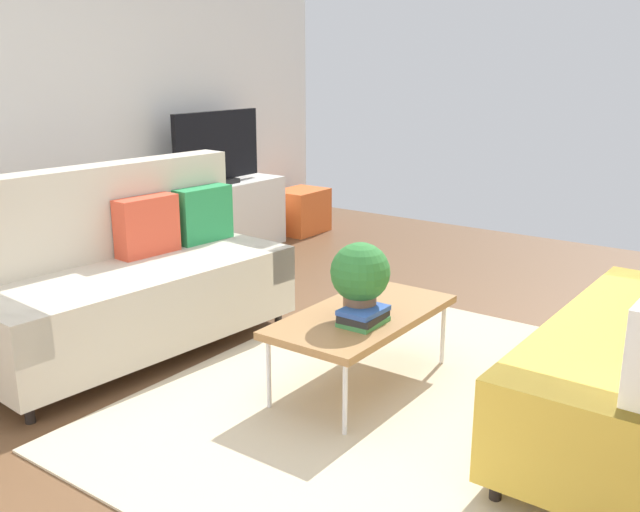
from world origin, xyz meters
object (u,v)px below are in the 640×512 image
(table_book_0, at_px, (363,322))
(bottle_1, at_px, (196,178))
(tv_console, at_px, (218,219))
(storage_trunk, at_px, (301,211))
(tv, at_px, (217,149))
(potted_plant, at_px, (360,276))
(couch_beige, at_px, (129,278))
(vase_0, at_px, (163,183))
(bottle_0, at_px, (188,180))
(coffee_table, at_px, (362,317))

(table_book_0, bearing_deg, bottle_1, 61.76)
(tv_console, bearing_deg, storage_trunk, -5.19)
(storage_trunk, bearing_deg, tv_console, 174.81)
(tv, height_order, potted_plant, tv)
(couch_beige, height_order, tv, tv)
(storage_trunk, bearing_deg, bottle_1, 177.52)
(tv_console, relative_size, bottle_1, 7.54)
(tv, xyz_separation_m, storage_trunk, (1.10, -0.08, -0.73))
(bottle_1, bearing_deg, vase_0, 163.08)
(storage_trunk, bearing_deg, table_book_0, -137.64)
(storage_trunk, xyz_separation_m, table_book_0, (-2.77, -2.53, 0.21))
(bottle_0, bearing_deg, coffee_table, -114.73)
(couch_beige, xyz_separation_m, storage_trunk, (3.01, 1.02, -0.23))
(tv, relative_size, potted_plant, 2.48)
(table_book_0, distance_m, bottle_0, 2.91)
(storage_trunk, height_order, potted_plant, potted_plant)
(potted_plant, bearing_deg, tv_console, 57.72)
(couch_beige, height_order, potted_plant, couch_beige)
(potted_plant, height_order, bottle_1, bottle_1)
(storage_trunk, xyz_separation_m, bottle_0, (-1.49, 0.06, 0.51))
(storage_trunk, distance_m, potted_plant, 3.71)
(couch_beige, relative_size, potted_plant, 4.86)
(tv_console, distance_m, potted_plant, 3.06)
(tv, distance_m, table_book_0, 3.14)
(storage_trunk, relative_size, potted_plant, 1.29)
(vase_0, bearing_deg, couch_beige, -138.84)
(coffee_table, distance_m, tv, 3.00)
(coffee_table, height_order, storage_trunk, storage_trunk)
(potted_plant, xyz_separation_m, vase_0, (1.05, 2.63, 0.07))
(couch_beige, height_order, bottle_0, couch_beige)
(coffee_table, bearing_deg, bottle_1, 63.36)
(coffee_table, distance_m, tv_console, 2.97)
(tv, bearing_deg, bottle_1, -175.97)
(coffee_table, relative_size, tv, 1.10)
(coffee_table, bearing_deg, potted_plant, -156.15)
(couch_beige, xyz_separation_m, vase_0, (1.33, 1.17, 0.27))
(storage_trunk, xyz_separation_m, bottle_1, (-1.38, 0.06, 0.51))
(table_book_0, xyz_separation_m, bottle_1, (1.39, 2.59, 0.30))
(tv_console, bearing_deg, couch_beige, -149.75)
(coffee_table, height_order, vase_0, vase_0)
(bottle_0, bearing_deg, couch_beige, -144.83)
(couch_beige, relative_size, tv, 1.96)
(couch_beige, distance_m, table_book_0, 1.53)
(potted_plant, bearing_deg, coffee_table, 23.85)
(storage_trunk, xyz_separation_m, potted_plant, (-2.73, -2.48, 0.43))
(couch_beige, relative_size, storage_trunk, 3.77)
(couch_beige, distance_m, coffee_table, 1.47)
(potted_plant, relative_size, vase_0, 2.48)
(potted_plant, distance_m, bottle_1, 2.87)
(tv, relative_size, table_book_0, 4.17)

